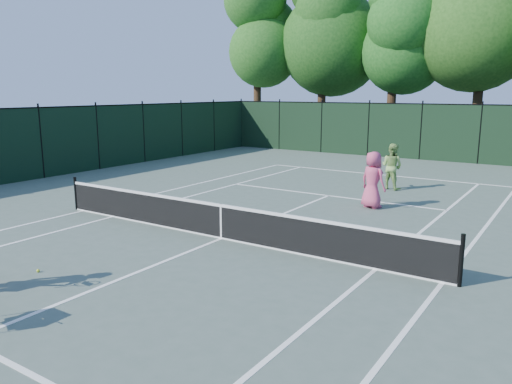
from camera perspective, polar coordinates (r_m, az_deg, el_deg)
The scene contains 16 objects.
ground at distance 12.90m, azimuth -3.97°, elevation -5.34°, with size 90.00×90.00×0.00m, color #49584E.
sideline_doubles_left at distance 16.71m, azimuth -19.12°, elevation -2.04°, with size 0.10×23.77×0.01m, color white.
sideline_doubles_right at distance 10.68m, azimuth 20.52°, elevation -9.71°, with size 0.10×23.77×0.01m, color white.
sideline_singles_left at distance 15.66m, azimuth -16.05°, elevation -2.72°, with size 0.10×23.77×0.01m, color white.
sideline_singles_right at distance 11.02m, azimuth 13.51°, elevation -8.61°, with size 0.10×23.77×0.01m, color white.
baseline_far at distance 23.25m, azimuth 14.08°, elevation 1.93°, with size 10.97×0.10×0.01m, color white.
service_line_far at distance 18.24m, azimuth 8.30°, elevation -0.41°, with size 8.23×0.10×0.01m, color white.
center_service_line at distance 12.90m, azimuth -3.97°, elevation -5.32°, with size 0.10×12.80×0.01m, color white.
tennis_net at distance 12.77m, azimuth -4.00°, elevation -3.29°, with size 11.69×0.09×1.06m.
fence_far at distance 28.88m, azimuth 18.32°, elevation 6.50°, with size 24.00×0.05×3.00m, color black.
tree_0 at distance 37.69m, azimuth 0.15°, elevation 18.26°, with size 6.40×6.40×13.14m.
tree_1 at distance 35.73m, azimuth 7.75°, elevation 19.39°, with size 6.80×6.80×13.98m.
tree_2 at distance 33.54m, azimuth 15.65°, elevation 17.95°, with size 6.00×6.00×12.40m.
player_pink at distance 16.47m, azimuth 13.21°, elevation 1.36°, with size 1.04×0.85×1.83m.
player_green at distance 19.83m, azimuth 15.26°, elevation 2.84°, with size 0.99×0.85×1.76m.
loose_ball_midcourt at distance 11.51m, azimuth -23.64°, elevation -8.24°, with size 0.07×0.07×0.07m, color #D5E52E.
Camera 1 is at (7.53, -9.79, 3.74)m, focal length 35.00 mm.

